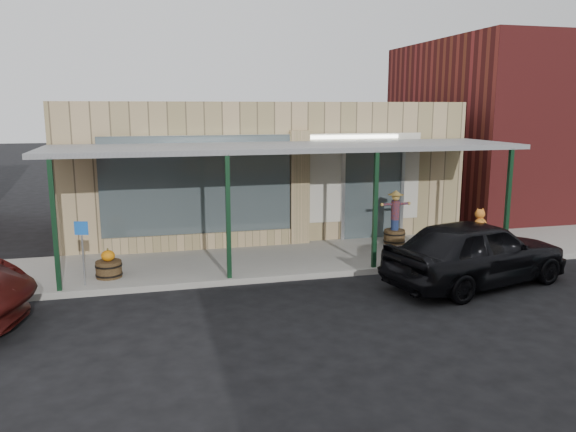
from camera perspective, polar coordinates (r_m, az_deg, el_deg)
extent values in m
plane|color=black|center=(11.66, 4.57, -9.36)|extent=(120.00, 120.00, 0.00)
cube|color=gray|center=(14.92, 0.08, -4.45)|extent=(40.00, 3.20, 0.15)
cube|color=tan|center=(18.97, -3.41, 5.08)|extent=(12.00, 6.00, 4.20)
cube|color=#465255|center=(15.58, -9.14, 2.93)|extent=(5.20, 0.06, 2.80)
cube|color=#465255|center=(17.04, 8.56, 2.27)|extent=(1.80, 0.06, 2.80)
cube|color=tan|center=(16.18, 1.15, 2.65)|extent=(0.55, 0.30, 3.40)
cube|color=tan|center=(15.92, -8.98, -2.57)|extent=(5.20, 0.30, 0.50)
cube|color=beige|center=(16.04, -1.32, 3.65)|extent=(9.00, 0.02, 2.60)
cube|color=white|center=(15.90, -1.32, 7.93)|extent=(7.50, 0.03, 0.10)
cube|color=slate|center=(14.41, 0.08, 7.03)|extent=(12.00, 3.00, 0.12)
cube|color=black|center=(12.86, -22.62, -1.06)|extent=(0.10, 0.10, 2.95)
cube|color=black|center=(12.85, -6.09, -0.28)|extent=(0.10, 0.10, 2.95)
cube|color=black|center=(13.82, 8.84, 0.45)|extent=(0.10, 0.10, 2.95)
cube|color=black|center=(15.64, 21.41, 1.04)|extent=(0.10, 0.10, 2.95)
cube|color=maroon|center=(25.64, 26.24, 8.09)|extent=(12.00, 8.00, 6.50)
cylinder|color=#503B20|center=(16.60, 10.75, -2.07)|extent=(0.75, 0.75, 0.40)
cylinder|color=navy|center=(16.53, 10.79, -0.87)|extent=(0.27, 0.27, 0.30)
cylinder|color=maroon|center=(16.45, 10.85, 0.58)|extent=(0.30, 0.30, 0.55)
sphere|color=#D8BA53|center=(16.38, 10.90, 1.90)|extent=(0.22, 0.22, 0.22)
cone|color=#D8BA53|center=(16.36, 10.91, 2.35)|extent=(0.36, 0.36, 0.14)
cylinder|color=#503B20|center=(13.75, -17.74, -5.16)|extent=(0.72, 0.72, 0.39)
ellipsoid|color=orange|center=(13.66, -17.82, -3.86)|extent=(0.31, 0.31, 0.25)
cylinder|color=#4C471E|center=(13.63, -17.85, -3.27)|extent=(0.04, 0.04, 0.06)
cylinder|color=gray|center=(13.22, -20.06, -4.24)|extent=(0.04, 0.04, 1.15)
cube|color=blue|center=(13.06, -20.27, -1.17)|extent=(0.30, 0.09, 0.30)
imported|color=black|center=(13.62, 18.60, -3.47)|extent=(4.90, 2.92, 1.56)
ellipsoid|color=#CB6923|center=(14.53, 18.94, -1.01)|extent=(0.34, 0.28, 0.43)
sphere|color=#CB6923|center=(14.51, 18.92, 0.19)|extent=(0.24, 0.24, 0.24)
cylinder|color=#186C18|center=(14.50, 18.98, -0.34)|extent=(0.17, 0.17, 0.02)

